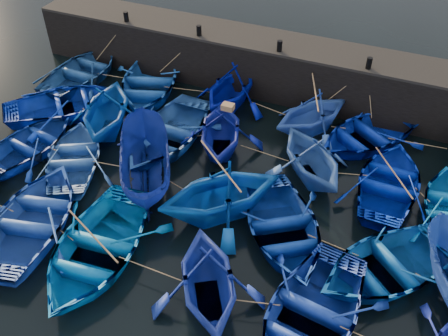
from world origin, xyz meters
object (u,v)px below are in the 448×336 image
at_px(boat_0, 83,70).
at_px(boat_13, 30,144).
at_px(wooden_crate, 228,107).
at_px(boat_8, 166,133).

relative_size(boat_0, boat_13, 1.16).
bearing_deg(boat_13, wooden_crate, -146.32).
bearing_deg(wooden_crate, boat_0, 163.82).
relative_size(boat_8, boat_13, 1.23).
distance_m(boat_0, boat_13, 6.05).
xyz_separation_m(boat_0, wooden_crate, (9.07, -2.63, 1.76)).
relative_size(boat_0, boat_8, 0.94).
xyz_separation_m(boat_0, boat_13, (1.45, -5.87, -0.07)).
height_order(boat_0, boat_13, boat_0).
bearing_deg(wooden_crate, boat_8, -170.01).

